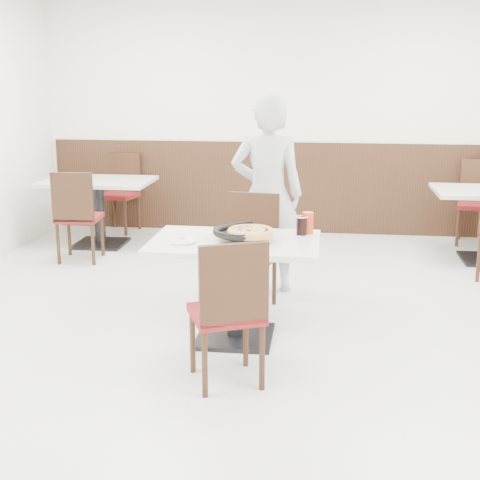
# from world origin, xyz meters

# --- Properties ---
(floor) EXTENTS (7.00, 7.00, 0.00)m
(floor) POSITION_xyz_m (0.00, 0.00, 0.00)
(floor) COLOR #ACACA7
(floor) RESTS_ON ground
(wall_back) EXTENTS (6.00, 0.04, 2.80)m
(wall_back) POSITION_xyz_m (0.00, 3.50, 1.40)
(wall_back) COLOR silver
(wall_back) RESTS_ON floor
(wall_front) EXTENTS (6.00, 0.04, 2.80)m
(wall_front) POSITION_xyz_m (0.00, -3.50, 1.40)
(wall_front) COLOR silver
(wall_front) RESTS_ON floor
(wainscot_back) EXTENTS (5.90, 0.03, 1.10)m
(wainscot_back) POSITION_xyz_m (0.00, 3.48, 0.55)
(wainscot_back) COLOR black
(wainscot_back) RESTS_ON floor
(main_table) EXTENTS (1.27, 0.92, 0.75)m
(main_table) POSITION_xyz_m (-0.21, 0.01, 0.38)
(main_table) COLOR beige
(main_table) RESTS_ON floor
(chair_near) EXTENTS (0.55, 0.55, 0.95)m
(chair_near) POSITION_xyz_m (-0.17, -0.69, 0.47)
(chair_near) COLOR black
(chair_near) RESTS_ON floor
(chair_far) EXTENTS (0.48, 0.48, 0.95)m
(chair_far) POSITION_xyz_m (-0.19, 0.64, 0.47)
(chair_far) COLOR black
(chair_far) RESTS_ON floor
(trivet) EXTENTS (0.14, 0.14, 0.04)m
(trivet) POSITION_xyz_m (-0.15, 0.04, 0.77)
(trivet) COLOR black
(trivet) RESTS_ON main_table
(pizza_pan) EXTENTS (0.38, 0.38, 0.01)m
(pizza_pan) POSITION_xyz_m (-0.16, 0.00, 0.79)
(pizza_pan) COLOR black
(pizza_pan) RESTS_ON trivet
(pizza) EXTENTS (0.36, 0.36, 0.02)m
(pizza) POSITION_xyz_m (-0.09, -0.03, 0.81)
(pizza) COLOR tan
(pizza) RESTS_ON pizza_pan
(pizza_server) EXTENTS (0.09, 0.11, 0.00)m
(pizza_server) POSITION_xyz_m (-0.15, 0.01, 0.84)
(pizza_server) COLOR silver
(pizza_server) RESTS_ON pizza
(napkin) EXTENTS (0.15, 0.15, 0.00)m
(napkin) POSITION_xyz_m (-0.60, -0.12, 0.75)
(napkin) COLOR white
(napkin) RESTS_ON main_table
(side_plate) EXTENTS (0.22, 0.22, 0.01)m
(side_plate) POSITION_xyz_m (-0.57, -0.11, 0.76)
(side_plate) COLOR silver
(side_plate) RESTS_ON napkin
(fork) EXTENTS (0.06, 0.15, 0.00)m
(fork) POSITION_xyz_m (-0.59, -0.11, 0.77)
(fork) COLOR silver
(fork) RESTS_ON side_plate
(cola_glass) EXTENTS (0.09, 0.09, 0.13)m
(cola_glass) POSITION_xyz_m (0.25, 0.23, 0.81)
(cola_glass) COLOR black
(cola_glass) RESTS_ON main_table
(red_cup) EXTENTS (0.09, 0.09, 0.16)m
(red_cup) POSITION_xyz_m (0.30, 0.28, 0.83)
(red_cup) COLOR #B52C0D
(red_cup) RESTS_ON main_table
(diner_person) EXTENTS (0.67, 0.47, 1.74)m
(diner_person) POSITION_xyz_m (-0.09, 1.20, 0.87)
(diner_person) COLOR #B7B8BD
(diner_person) RESTS_ON floor
(bg_table_left) EXTENTS (1.23, 0.84, 0.75)m
(bg_table_left) POSITION_xyz_m (-2.11, 2.56, 0.38)
(bg_table_left) COLOR beige
(bg_table_left) RESTS_ON floor
(bg_chair_left_near) EXTENTS (0.45, 0.45, 0.95)m
(bg_chair_left_near) POSITION_xyz_m (-2.10, 1.92, 0.47)
(bg_chair_left_near) COLOR black
(bg_chair_left_near) RESTS_ON floor
(bg_chair_left_far) EXTENTS (0.50, 0.50, 0.95)m
(bg_chair_left_far) POSITION_xyz_m (-2.09, 3.24, 0.47)
(bg_chair_left_far) COLOR black
(bg_chair_left_far) RESTS_ON floor
(bg_chair_right_far) EXTENTS (0.51, 0.51, 0.95)m
(bg_chair_right_far) POSITION_xyz_m (2.13, 3.13, 0.47)
(bg_chair_right_far) COLOR black
(bg_chair_right_far) RESTS_ON floor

